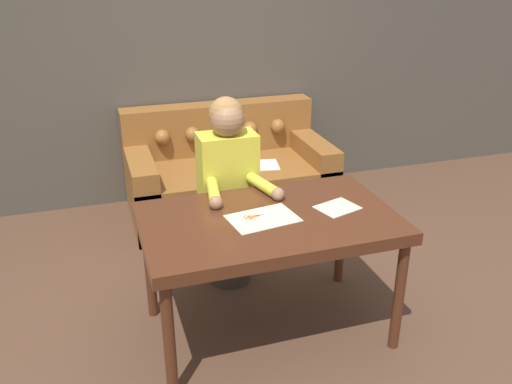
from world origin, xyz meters
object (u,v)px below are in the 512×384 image
Objects in this scene: dining_table at (269,229)px; person at (229,193)px; scissors at (255,217)px; couch at (228,176)px.

person is at bearing 96.98° from dining_table.
dining_table is 1.09× the size of person.
person is 6.39× the size of scissors.
dining_table is 6.94× the size of scissors.
dining_table is 0.83× the size of couch.
dining_table is 0.60m from person.
scissors is (-0.29, -1.69, 0.46)m from couch.
scissors is at bearing -99.72° from couch.
person is (-0.07, 0.60, -0.02)m from dining_table.
couch is 1.21m from person.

